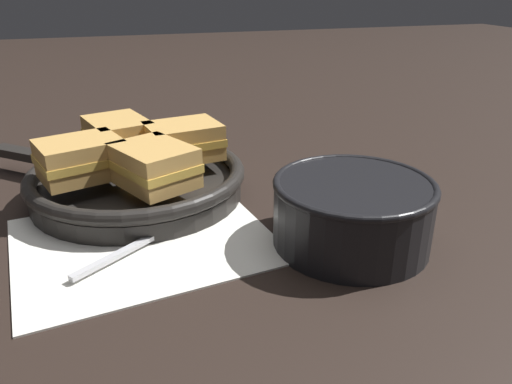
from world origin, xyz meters
name	(u,v)px	position (x,y,z in m)	size (l,w,h in m)	color
ground_plane	(231,232)	(0.00, 0.00, 0.00)	(4.00, 4.00, 0.00)	black
napkin	(143,239)	(-0.10, 0.01, 0.00)	(0.29, 0.26, 0.00)	white
soup_bowl	(353,209)	(0.12, -0.06, 0.04)	(0.17, 0.17, 0.07)	black
spoon	(170,228)	(-0.07, 0.02, 0.01)	(0.16, 0.12, 0.01)	silver
skillet	(137,181)	(-0.09, 0.13, 0.02)	(0.33, 0.31, 0.04)	black
sandwich_near_left	(183,141)	(-0.03, 0.14, 0.07)	(0.10, 0.09, 0.05)	tan
sandwich_near_right	(118,136)	(-0.11, 0.19, 0.07)	(0.10, 0.11, 0.05)	tan
sandwich_far_left	(81,159)	(-0.15, 0.11, 0.07)	(0.11, 0.10, 0.05)	tan
sandwich_far_right	(154,165)	(-0.07, 0.06, 0.07)	(0.11, 0.12, 0.05)	tan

